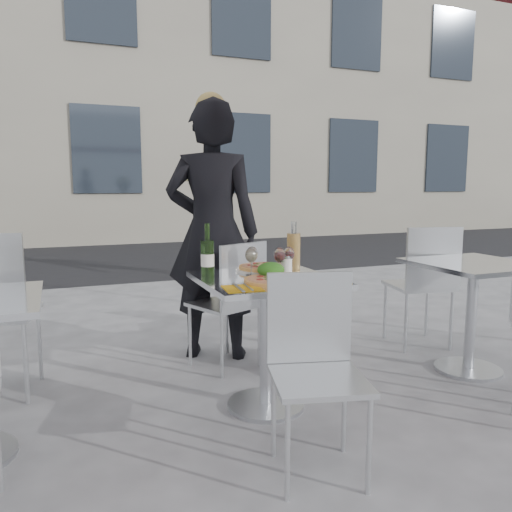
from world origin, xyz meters
name	(u,v)px	position (x,y,z in m)	size (l,w,h in m)	color
ground	(266,406)	(0.00, 0.00, 0.00)	(80.00, 80.00, 0.00)	slate
street_asphalt	(123,257)	(0.00, 6.50, 0.00)	(24.00, 5.00, 0.00)	black
building_facade	(95,20)	(0.00, 10.00, 5.00)	(24.00, 3.00, 10.00)	#A59D88
main_table	(266,315)	(0.00, 0.00, 0.54)	(0.72, 0.72, 0.75)	#B7BABF
side_table_right	(473,293)	(1.50, 0.00, 0.54)	(0.72, 0.72, 0.75)	#B7BABF
chair_far	(233,295)	(0.03, 0.63, 0.52)	(0.53, 0.53, 0.88)	silver
chair_near	(314,355)	(-0.03, -0.62, 0.51)	(0.48, 0.49, 0.86)	silver
side_chair_rfar	(425,277)	(1.53, 0.51, 0.56)	(0.52, 0.53, 0.95)	silver
woman_diner	(212,232)	(-0.02, 0.95, 0.92)	(0.67, 0.44, 1.85)	black
pedestrian_b	(203,221)	(0.83, 4.19, 0.77)	(0.99, 0.57, 1.53)	tan
pizza_near	(276,280)	(-0.01, -0.14, 0.76)	(0.34, 0.34, 0.02)	#E2AE58
pizza_far	(263,268)	(0.07, 0.21, 0.77)	(0.33, 0.33, 0.03)	white
salad_plate	(271,271)	(0.02, -0.02, 0.79)	(0.22, 0.22, 0.09)	white
wine_bottle	(207,256)	(-0.28, 0.17, 0.86)	(0.07, 0.08, 0.29)	#2C4F1D
carafe	(294,250)	(0.26, 0.18, 0.87)	(0.08, 0.08, 0.29)	#E9BA63
sugar_shaker	(286,265)	(0.15, 0.06, 0.80)	(0.06, 0.06, 0.11)	white
wineglass_white_a	(251,256)	(-0.05, 0.10, 0.86)	(0.07, 0.07, 0.16)	white
wineglass_white_b	(252,255)	(-0.03, 0.14, 0.86)	(0.07, 0.07, 0.16)	white
wineglass_red_a	(280,256)	(0.11, 0.05, 0.86)	(0.07, 0.07, 0.16)	white
wineglass_red_b	(289,255)	(0.16, 0.06, 0.86)	(0.07, 0.07, 0.16)	white
napkin_left	(242,288)	(-0.23, -0.23, 0.75)	(0.20, 0.20, 0.01)	gold
napkin_right	(330,281)	(0.27, -0.23, 0.75)	(0.21, 0.21, 0.01)	gold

